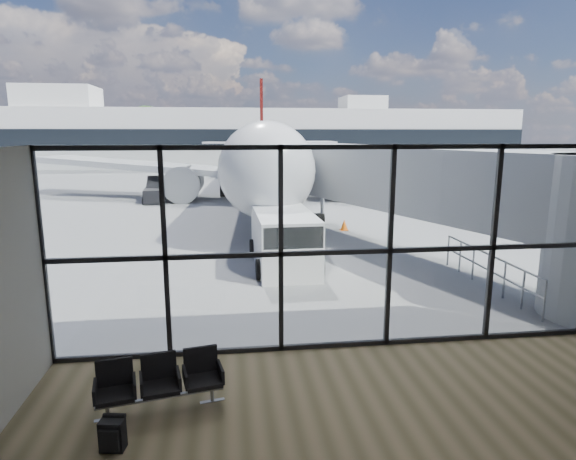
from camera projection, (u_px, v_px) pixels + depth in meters
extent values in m
plane|color=slate|center=(249.00, 179.00, 49.70)|extent=(220.00, 220.00, 0.00)
cube|color=silver|center=(411.00, 151.00, 6.03)|extent=(12.00, 8.00, 0.02)
cube|color=white|center=(336.00, 250.00, 10.36)|extent=(12.00, 0.04, 4.50)
cube|color=black|center=(334.00, 345.00, 10.80)|extent=(12.00, 0.12, 0.10)
cube|color=black|center=(336.00, 252.00, 10.37)|extent=(12.00, 0.12, 0.10)
cube|color=black|center=(338.00, 147.00, 9.93)|extent=(12.00, 0.12, 0.10)
cube|color=black|center=(43.00, 259.00, 9.62)|extent=(0.10, 0.12, 4.50)
cube|color=black|center=(165.00, 255.00, 9.92)|extent=(0.10, 0.12, 4.50)
cube|color=black|center=(281.00, 252.00, 10.22)|extent=(0.10, 0.12, 4.50)
cube|color=black|center=(390.00, 248.00, 10.51)|extent=(0.10, 0.12, 4.50)
cube|color=black|center=(493.00, 245.00, 10.81)|extent=(0.10, 0.12, 4.50)
cube|color=#9FA1A4|center=(405.00, 178.00, 18.56)|extent=(7.45, 14.81, 2.40)
cube|color=#9FA1A4|center=(308.00, 167.00, 25.03)|extent=(2.60, 2.20, 2.60)
cylinder|color=gray|center=(292.00, 207.00, 25.35)|extent=(0.20, 0.20, 1.80)
cylinder|color=gray|center=(322.00, 206.00, 25.55)|extent=(0.20, 0.20, 1.80)
cylinder|color=black|center=(307.00, 219.00, 25.58)|extent=(1.80, 0.56, 0.56)
cylinder|color=gray|center=(544.00, 301.00, 12.17)|extent=(0.06, 0.06, 1.10)
cylinder|color=gray|center=(523.00, 290.00, 13.05)|extent=(0.06, 0.06, 1.10)
cylinder|color=gray|center=(504.00, 280.00, 13.92)|extent=(0.06, 0.06, 1.10)
cylinder|color=gray|center=(488.00, 271.00, 14.80)|extent=(0.06, 0.06, 1.10)
cylinder|color=gray|center=(473.00, 263.00, 15.67)|extent=(0.06, 0.06, 1.10)
cylinder|color=gray|center=(460.00, 256.00, 16.55)|extent=(0.06, 0.06, 1.10)
cylinder|color=gray|center=(448.00, 250.00, 17.42)|extent=(0.06, 0.06, 1.10)
cylinder|color=gray|center=(489.00, 254.00, 14.69)|extent=(0.06, 5.40, 0.06)
cylinder|color=gray|center=(488.00, 270.00, 14.79)|extent=(0.06, 5.40, 0.06)
cube|color=silver|center=(242.00, 138.00, 70.30)|extent=(80.00, 12.00, 8.00)
cube|color=black|center=(243.00, 138.00, 64.37)|extent=(80.00, 0.20, 2.40)
cube|color=silver|center=(59.00, 97.00, 66.11)|extent=(10.00, 8.00, 3.00)
cube|color=silver|center=(362.00, 104.00, 71.53)|extent=(6.00, 6.00, 2.00)
cylinder|color=#382619|center=(32.00, 152.00, 76.39)|extent=(0.50, 0.50, 3.42)
sphere|color=#183213|center=(29.00, 125.00, 75.56)|extent=(6.27, 6.27, 6.27)
cylinder|color=#382619|center=(71.00, 154.00, 77.21)|extent=(0.50, 0.50, 2.70)
sphere|color=#183213|center=(70.00, 133.00, 76.55)|extent=(4.95, 4.95, 4.95)
cylinder|color=#382619|center=(110.00, 153.00, 77.91)|extent=(0.50, 0.50, 3.06)
sphere|color=#183213|center=(108.00, 129.00, 77.17)|extent=(5.61, 5.61, 5.61)
cylinder|color=#382619|center=(148.00, 152.00, 78.62)|extent=(0.50, 0.50, 3.42)
sphere|color=#183213|center=(147.00, 125.00, 77.79)|extent=(6.27, 6.27, 6.27)
cube|color=gray|center=(161.00, 397.00, 8.30)|extent=(2.12, 0.50, 0.04)
cube|color=black|center=(115.00, 395.00, 8.03)|extent=(0.71, 0.67, 0.08)
cube|color=black|center=(115.00, 373.00, 8.24)|extent=(0.61, 0.19, 0.54)
cube|color=black|center=(161.00, 388.00, 8.26)|extent=(0.71, 0.67, 0.08)
cube|color=black|center=(159.00, 367.00, 8.47)|extent=(0.61, 0.19, 0.54)
cube|color=black|center=(203.00, 381.00, 8.49)|extent=(0.71, 0.67, 0.08)
cube|color=black|center=(201.00, 361.00, 8.70)|extent=(0.61, 0.19, 0.54)
cylinder|color=gray|center=(108.00, 413.00, 8.05)|extent=(0.06, 0.06, 0.24)
cylinder|color=gray|center=(212.00, 395.00, 8.60)|extent=(0.06, 0.06, 0.24)
cube|color=black|center=(113.00, 435.00, 7.26)|extent=(0.39, 0.28, 0.49)
cube|color=black|center=(109.00, 441.00, 7.13)|extent=(0.30, 0.11, 0.34)
cylinder|color=black|center=(114.00, 416.00, 7.32)|extent=(0.35, 0.14, 0.09)
cylinder|color=silver|center=(263.00, 154.00, 35.37)|extent=(6.15, 32.47, 3.98)
sphere|color=silver|center=(267.00, 170.00, 19.58)|extent=(3.98, 3.98, 3.98)
cone|color=silver|center=(262.00, 144.00, 53.73)|extent=(4.41, 6.71, 3.98)
cube|color=black|center=(266.00, 156.00, 20.11)|extent=(2.45, 1.45, 0.54)
cube|color=silver|center=(141.00, 166.00, 36.08)|extent=(16.34, 9.41, 1.27)
cylinder|color=black|center=(185.00, 182.00, 34.39)|extent=(2.50, 3.80, 2.26)
cube|color=silver|center=(231.00, 143.00, 52.98)|extent=(6.22, 3.48, 0.19)
cube|color=silver|center=(382.00, 165.00, 37.13)|extent=(16.54, 7.49, 1.27)
cylinder|color=black|center=(340.00, 182.00, 35.04)|extent=(2.50, 3.80, 2.26)
cube|color=silver|center=(293.00, 143.00, 53.38)|extent=(6.13, 2.75, 0.19)
cube|color=#4E0E0B|center=(261.00, 111.00, 53.02)|extent=(0.60, 4.10, 6.46)
cylinder|color=gray|center=(266.00, 221.00, 22.18)|extent=(0.22, 0.22, 1.51)
cylinder|color=black|center=(266.00, 229.00, 22.25)|extent=(0.32, 0.77, 0.75)
cylinder|color=black|center=(224.00, 190.00, 36.27)|extent=(0.55, 1.06, 1.03)
cylinder|color=black|center=(303.00, 190.00, 36.62)|extent=(0.55, 1.06, 1.03)
cube|color=white|center=(284.00, 239.00, 17.17)|extent=(2.07, 4.60, 1.98)
cube|color=black|center=(291.00, 234.00, 15.43)|extent=(1.91, 1.22, 0.69)
cylinder|color=black|center=(260.00, 269.00, 15.72)|extent=(0.26, 0.70, 0.69)
cylinder|color=black|center=(319.00, 267.00, 16.00)|extent=(0.26, 0.70, 0.69)
cylinder|color=black|center=(253.00, 248.00, 18.60)|extent=(0.26, 0.70, 0.69)
cylinder|color=black|center=(304.00, 246.00, 18.88)|extent=(0.26, 0.70, 0.69)
cube|color=black|center=(154.00, 195.00, 33.14)|extent=(1.50, 2.86, 0.92)
cube|color=black|center=(155.00, 184.00, 34.07)|extent=(1.28, 2.38, 0.95)
cylinder|color=black|center=(144.00, 201.00, 32.18)|extent=(0.22, 0.47, 0.46)
cylinder|color=black|center=(163.00, 201.00, 32.44)|extent=(0.22, 0.47, 0.46)
cylinder|color=black|center=(146.00, 198.00, 33.95)|extent=(0.22, 0.47, 0.46)
cylinder|color=black|center=(165.00, 197.00, 34.21)|extent=(0.22, 0.47, 0.46)
cube|color=#F84D0D|center=(289.00, 247.00, 20.24)|extent=(0.39, 0.39, 0.03)
cone|color=#F84D0D|center=(289.00, 241.00, 20.19)|extent=(0.37, 0.37, 0.55)
cube|color=orange|center=(344.00, 230.00, 23.81)|extent=(0.38, 0.38, 0.03)
cone|color=orange|center=(344.00, 225.00, 23.75)|extent=(0.36, 0.36, 0.54)
cube|color=#E93C0C|center=(260.00, 238.00, 21.92)|extent=(0.36, 0.36, 0.03)
cone|color=#E93C0C|center=(260.00, 233.00, 21.87)|extent=(0.34, 0.34, 0.51)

